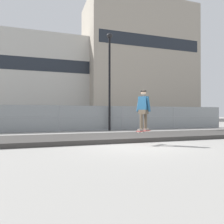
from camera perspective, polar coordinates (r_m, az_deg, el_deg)
name	(u,v)px	position (r m, az deg, el deg)	size (l,w,h in m)	color
ground_plane	(136,146)	(8.63, 6.42, -8.86)	(120.00, 120.00, 0.00)	gray
gravel_berm	(117,137)	(10.71, 1.30, -6.70)	(17.80, 3.12, 0.19)	#3D3A38
skateboard	(143,131)	(8.86, 8.36, -5.03)	(0.79, 0.58, 0.07)	#B22D2D
skater	(143,108)	(8.83, 8.35, 1.09)	(0.67, 0.62, 1.66)	gray
chain_fence	(92,118)	(15.96, -5.36, -1.63)	(23.74, 0.06, 1.85)	gray
street_lamp	(110,71)	(16.32, -0.66, 10.96)	(0.44, 0.44, 7.28)	black
parked_car_near	(42,119)	(18.60, -18.00, -1.73)	(4.43, 2.01, 1.66)	#B7BABF
parked_car_mid	(114,118)	(20.10, 0.53, -1.65)	(4.46, 2.07, 1.66)	maroon
library_building	(16,80)	(51.12, -24.10, 7.72)	(31.26, 15.90, 16.96)	#B2AFA8
office_block	(138,64)	(51.28, 7.02, 12.65)	(24.25, 12.84, 25.74)	#9E9384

